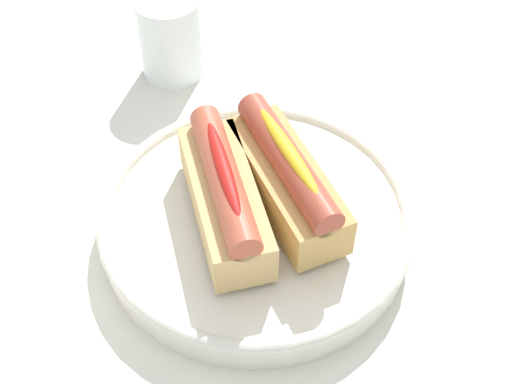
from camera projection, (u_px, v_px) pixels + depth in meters
name	position (u px, v px, depth m)	size (l,w,h in m)	color
ground_plane	(285.00, 241.00, 0.61)	(2.40, 2.40, 0.00)	silver
serving_bowl	(256.00, 219.00, 0.60)	(0.27, 0.27, 0.03)	silver
hotdog_front	(287.00, 177.00, 0.58)	(0.16, 0.07, 0.06)	tan
hotdog_back	(225.00, 195.00, 0.56)	(0.16, 0.10, 0.06)	#DBB270
water_glass	(170.00, 40.00, 0.74)	(0.07, 0.07, 0.09)	white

